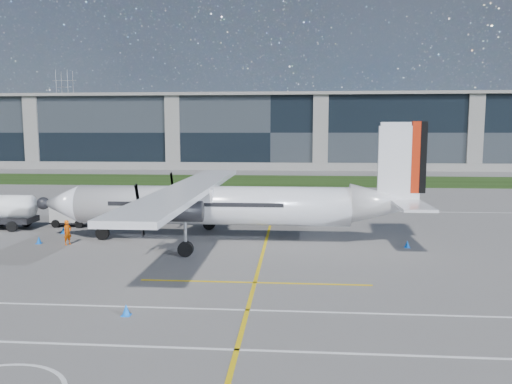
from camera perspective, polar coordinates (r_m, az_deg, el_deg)
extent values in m
plane|color=#5D5B58|center=(71.49, 0.44, 0.71)|extent=(400.00, 400.00, 0.00)
cube|color=black|center=(79.43, 0.85, 1.35)|extent=(400.00, 18.00, 0.04)
cube|color=black|center=(111.01, 1.92, 6.80)|extent=(120.00, 20.00, 15.00)
cube|color=black|center=(171.03, 2.82, 5.33)|extent=(400.00, 6.00, 6.00)
cube|color=yellow|center=(41.67, 1.64, -3.79)|extent=(0.20, 70.00, 0.01)
cube|color=white|center=(19.25, -11.52, -16.96)|extent=(90.00, 0.15, 0.01)
imported|color=#F25907|center=(36.71, -20.74, -4.16)|extent=(0.86, 0.97, 1.97)
cone|color=#0E6CF6|center=(40.99, -21.15, -4.09)|extent=(0.36, 0.36, 0.50)
cone|color=#0E6CF6|center=(35.17, 16.89, -5.70)|extent=(0.36, 0.36, 0.50)
cone|color=#0E6CF6|center=(37.95, -23.57, -5.06)|extent=(0.36, 0.36, 0.50)
cone|color=#0E6CF6|center=(22.38, -14.62, -12.90)|extent=(0.36, 0.36, 0.50)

